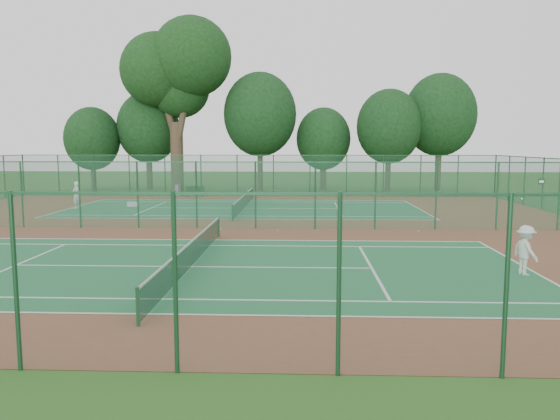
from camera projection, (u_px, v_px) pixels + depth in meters
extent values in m
plane|color=#255119|center=(226.00, 229.00, 28.40)|extent=(120.00, 120.00, 0.00)
cube|color=brown|center=(226.00, 228.00, 28.40)|extent=(40.00, 36.00, 0.01)
cube|color=#1F6337|center=(192.00, 267.00, 19.47)|extent=(23.77, 10.97, 0.01)
cube|color=#1F653B|center=(244.00, 208.00, 37.33)|extent=(23.77, 10.97, 0.01)
cube|color=#194C2E|center=(255.00, 175.00, 46.05)|extent=(40.00, 0.02, 3.50)
cube|color=#14381C|center=(255.00, 155.00, 45.84)|extent=(40.00, 0.05, 0.05)
cube|color=#184A2F|center=(95.00, 283.00, 10.33)|extent=(40.00, 0.02, 3.50)
cube|color=#163C23|center=(91.00, 193.00, 10.13)|extent=(40.00, 0.05, 0.05)
cube|color=#1C5536|center=(226.00, 195.00, 28.19)|extent=(40.00, 0.02, 3.50)
cube|color=#163D22|center=(225.00, 162.00, 27.99)|extent=(40.00, 0.05, 0.05)
cylinder|color=#163C20|center=(138.00, 307.00, 13.06)|extent=(0.10, 0.10, 0.97)
cylinder|color=#163C20|center=(219.00, 227.00, 25.76)|extent=(0.10, 0.10, 0.97)
cube|color=black|center=(191.00, 254.00, 19.41)|extent=(0.02, 12.80, 0.85)
cube|color=silver|center=(191.00, 242.00, 19.36)|extent=(0.04, 12.80, 0.06)
cylinder|color=#163E26|center=(232.00, 213.00, 30.92)|extent=(0.10, 0.10, 0.97)
cylinder|color=#163E26|center=(253.00, 193.00, 43.62)|extent=(0.10, 0.10, 0.97)
cube|color=black|center=(244.00, 201.00, 37.27)|extent=(0.02, 12.80, 0.85)
cube|color=silver|center=(244.00, 195.00, 37.22)|extent=(0.04, 12.80, 0.06)
imported|color=white|center=(526.00, 250.00, 18.15)|extent=(0.89, 1.21, 1.67)
imported|color=white|center=(76.00, 195.00, 37.01)|extent=(0.60, 0.76, 1.83)
cylinder|color=slate|center=(178.00, 190.00, 46.06)|extent=(0.70, 0.70, 0.98)
cube|color=black|center=(188.00, 194.00, 45.20)|extent=(0.21, 0.41, 0.45)
cube|color=black|center=(202.00, 194.00, 45.55)|extent=(0.21, 0.41, 0.45)
cube|color=black|center=(195.00, 191.00, 45.34)|extent=(1.56, 0.90, 0.05)
cube|color=black|center=(195.00, 189.00, 45.12)|extent=(1.44, 0.55, 0.45)
cube|color=silver|center=(133.00, 204.00, 38.38)|extent=(0.89, 0.59, 0.31)
sphere|color=#C3D732|center=(278.00, 231.00, 27.46)|extent=(0.07, 0.07, 0.07)
sphere|color=#D7F438|center=(418.00, 231.00, 27.35)|extent=(0.07, 0.07, 0.07)
sphere|color=yellow|center=(221.00, 229.00, 28.11)|extent=(0.08, 0.08, 0.08)
cylinder|color=#3A2D20|center=(177.00, 157.00, 50.63)|extent=(1.17, 1.17, 6.38)
cylinder|color=#3A2D20|center=(166.00, 105.00, 50.41)|extent=(2.16, 0.64, 6.35)
cylinder|color=#3A2D20|center=(186.00, 101.00, 49.77)|extent=(2.02, 0.60, 6.89)
sphere|color=black|center=(157.00, 70.00, 50.06)|extent=(6.81, 6.81, 6.81)
sphere|color=black|center=(192.00, 57.00, 49.28)|extent=(7.24, 7.24, 7.24)
sphere|color=black|center=(180.00, 88.00, 50.70)|extent=(5.53, 5.53, 5.53)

